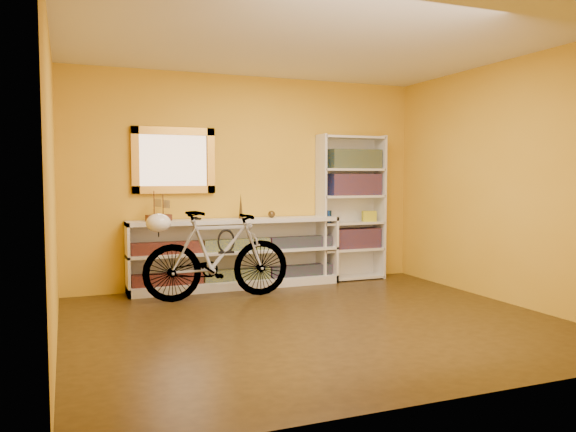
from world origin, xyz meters
name	(u,v)px	position (x,y,z in m)	size (l,w,h in m)	color
floor	(315,322)	(0.00, 0.00, -0.01)	(4.50, 4.00, 0.01)	black
ceiling	(316,39)	(0.00, 0.00, 2.60)	(4.50, 4.00, 0.01)	silver
back_wall	(250,181)	(0.00, 2.00, 1.30)	(4.50, 0.01, 2.60)	gold
left_wall	(51,184)	(-2.25, 0.00, 1.30)	(0.01, 4.00, 2.60)	gold
right_wall	(508,182)	(2.25, 0.00, 1.30)	(0.01, 4.00, 2.60)	gold
gilt_mirror	(174,160)	(-0.95, 1.97, 1.55)	(0.98, 0.06, 0.78)	#96651B
wall_socket	(316,261)	(0.90, 1.99, 0.25)	(0.09, 0.01, 0.09)	silver
console_unit	(237,254)	(-0.23, 1.81, 0.42)	(2.60, 0.35, 0.85)	silver
cd_row_lower	(237,275)	(-0.23, 1.79, 0.17)	(2.50, 0.13, 0.14)	black
cd_row_upper	(237,245)	(-0.23, 1.79, 0.54)	(2.50, 0.13, 0.14)	navy
model_ship	(159,206)	(-1.16, 1.81, 1.02)	(0.29, 0.11, 0.35)	#452113
toy_car	(196,220)	(-0.72, 1.81, 0.85)	(0.00, 0.00, 0.00)	black
bronze_ornament	(241,206)	(-0.18, 1.81, 1.01)	(0.05, 0.05, 0.31)	#4F3A1B
decorative_orb	(272,214)	(0.22, 1.81, 0.89)	(0.09, 0.09, 0.09)	#4F3A1B
bookcase	(351,208)	(1.34, 1.84, 0.95)	(0.90, 0.30, 1.90)	silver
book_row_a	(354,238)	(1.39, 1.84, 0.55)	(0.70, 0.22, 0.26)	maroon
book_row_b	(355,185)	(1.39, 1.84, 1.25)	(0.70, 0.22, 0.28)	maroon
book_row_c	(355,159)	(1.39, 1.84, 1.59)	(0.70, 0.22, 0.25)	#173A50
travel_mug	(329,216)	(1.01, 1.82, 0.84)	(0.07, 0.07, 0.16)	navy
red_tin	(337,161)	(1.14, 1.87, 1.56)	(0.15, 0.15, 0.19)	maroon
yellow_bag	(369,216)	(1.59, 1.80, 0.83)	(0.18, 0.12, 0.14)	gold
bicycle	(218,255)	(-0.60, 1.31, 0.49)	(1.68, 0.43, 0.99)	silver
helmet	(158,223)	(-1.24, 1.32, 0.87)	(0.26, 0.25, 0.20)	white
u_lock	(226,241)	(-0.50, 1.31, 0.64)	(0.20, 0.20, 0.02)	black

